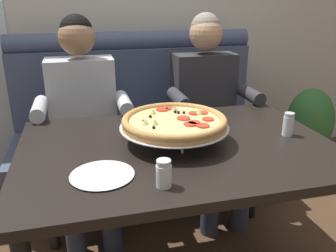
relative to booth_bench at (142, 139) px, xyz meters
name	(u,v)px	position (x,y,z in m)	size (l,w,h in m)	color
booth_bench	(142,139)	(0.00, 0.00, 0.00)	(1.75, 0.78, 1.13)	#424C6B
dining_table	(178,161)	(0.00, -0.94, 0.27)	(1.38, 0.95, 0.75)	black
diner_left	(83,113)	(-0.39, -0.27, 0.31)	(0.54, 0.64, 1.27)	#2D3342
diner_right	(208,104)	(0.39, -0.27, 0.31)	(0.54, 0.64, 1.27)	#2D3342
pizza	(174,122)	(-0.01, -0.91, 0.45)	(0.48, 0.48, 0.13)	silver
shaker_oregano	(288,126)	(0.53, -0.96, 0.40)	(0.05, 0.05, 0.11)	white
shaker_pepper_flakes	(164,175)	(-0.15, -1.28, 0.39)	(0.05, 0.05, 0.10)	white
plate_near_left	(102,173)	(-0.35, -1.15, 0.36)	(0.24, 0.24, 0.02)	white
potted_plant	(309,127)	(1.34, -0.06, -0.01)	(0.36, 0.36, 0.70)	brown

